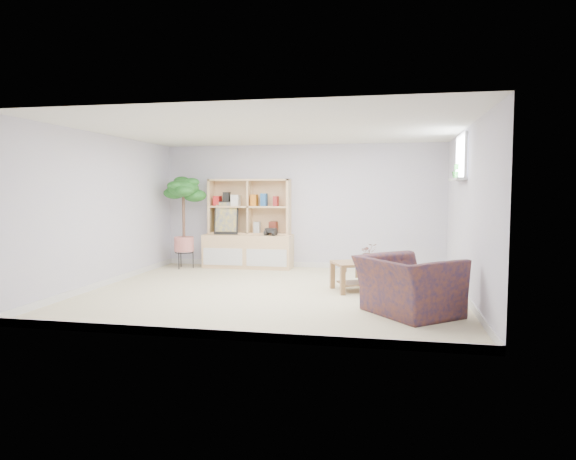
% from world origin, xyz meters
% --- Properties ---
extents(floor, '(5.50, 5.00, 0.01)m').
position_xyz_m(floor, '(0.00, 0.00, 0.00)').
color(floor, beige).
rests_on(floor, ground).
extents(ceiling, '(5.50, 5.00, 0.01)m').
position_xyz_m(ceiling, '(0.00, 0.00, 2.40)').
color(ceiling, silver).
rests_on(ceiling, walls).
extents(walls, '(5.51, 5.01, 2.40)m').
position_xyz_m(walls, '(0.00, 0.00, 1.20)').
color(walls, silver).
rests_on(walls, floor).
extents(baseboard, '(5.50, 5.00, 0.10)m').
position_xyz_m(baseboard, '(0.00, 0.00, 0.05)').
color(baseboard, silver).
rests_on(baseboard, floor).
extents(window, '(0.10, 0.98, 0.68)m').
position_xyz_m(window, '(2.73, 0.60, 2.00)').
color(window, silver).
rests_on(window, walls).
extents(window_sill, '(0.14, 1.00, 0.04)m').
position_xyz_m(window_sill, '(2.67, 0.60, 1.68)').
color(window_sill, silver).
rests_on(window_sill, walls).
extents(storage_unit, '(1.73, 0.58, 1.73)m').
position_xyz_m(storage_unit, '(-1.01, 2.24, 0.87)').
color(storage_unit, '#D4B47F').
rests_on(storage_unit, floor).
extents(poster, '(0.48, 0.15, 0.65)m').
position_xyz_m(poster, '(-1.45, 2.21, 0.97)').
color(poster, yellow).
rests_on(poster, storage_unit).
extents(toy_truck, '(0.32, 0.24, 0.16)m').
position_xyz_m(toy_truck, '(-0.53, 2.13, 0.73)').
color(toy_truck, black).
rests_on(toy_truck, storage_unit).
extents(coffee_table, '(1.22, 0.96, 0.44)m').
position_xyz_m(coffee_table, '(1.40, 0.40, 0.22)').
color(coffee_table, '#8C6145').
rests_on(coffee_table, floor).
extents(table_plant, '(0.30, 0.28, 0.27)m').
position_xyz_m(table_plant, '(1.39, 0.44, 0.58)').
color(table_plant, '#2C6732').
rests_on(table_plant, coffee_table).
extents(floor_tree, '(0.81, 0.81, 1.79)m').
position_xyz_m(floor_tree, '(-2.21, 1.92, 0.89)').
color(floor_tree, '#115718').
rests_on(floor_tree, floor).
extents(armchair, '(1.43, 1.45, 0.81)m').
position_xyz_m(armchair, '(1.93, -1.04, 0.41)').
color(armchair, '#141B46').
rests_on(armchair, floor).
extents(sill_plant, '(0.15, 0.14, 0.22)m').
position_xyz_m(sill_plant, '(2.67, 0.74, 1.81)').
color(sill_plant, '#115718').
rests_on(sill_plant, window_sill).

